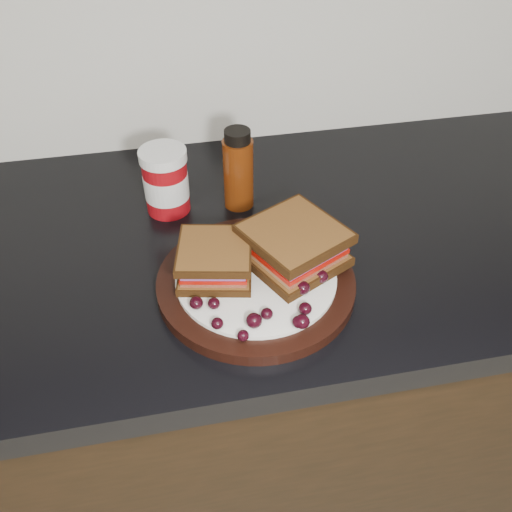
{
  "coord_description": "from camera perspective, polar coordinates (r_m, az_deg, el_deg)",
  "views": [
    {
      "loc": [
        -0.01,
        1.01,
        1.47
      ],
      "look_at": [
        0.1,
        1.58,
        0.96
      ],
      "focal_mm": 40.0,
      "sensor_mm": 36.0,
      "label": 1
    }
  ],
  "objects": [
    {
      "name": "grape_1",
      "position": [
        0.75,
        -4.23,
        -4.76
      ],
      "size": [
        0.02,
        0.02,
        0.02
      ],
      "primitive_type": "ellipsoid",
      "color": "black",
      "rests_on": "plate"
    },
    {
      "name": "grape_7",
      "position": [
        0.73,
        4.63,
        -6.55
      ],
      "size": [
        0.02,
        0.02,
        0.02
      ],
      "primitive_type": "ellipsoid",
      "color": "black",
      "rests_on": "plate"
    },
    {
      "name": "grape_8",
      "position": [
        0.74,
        4.94,
        -5.27
      ],
      "size": [
        0.02,
        0.02,
        0.02
      ],
      "primitive_type": "ellipsoid",
      "color": "black",
      "rests_on": "plate"
    },
    {
      "name": "grape_14",
      "position": [
        0.84,
        3.47,
        1.52
      ],
      "size": [
        0.02,
        0.02,
        0.02
      ],
      "primitive_type": "ellipsoid",
      "color": "black",
      "rests_on": "plate"
    },
    {
      "name": "oil_bottle",
      "position": [
        0.93,
        -1.8,
        8.7
      ],
      "size": [
        0.05,
        0.05,
        0.14
      ],
      "primitive_type": "cylinder",
      "rotation": [
        0.0,
        0.0,
        0.05
      ],
      "color": "#4F1F07",
      "rests_on": "countertop"
    },
    {
      "name": "grape_2",
      "position": [
        0.73,
        -3.89,
        -6.73
      ],
      "size": [
        0.02,
        0.02,
        0.01
      ],
      "primitive_type": "ellipsoid",
      "color": "black",
      "rests_on": "plate"
    },
    {
      "name": "grape_22",
      "position": [
        0.79,
        -5.48,
        -2.06
      ],
      "size": [
        0.01,
        0.01,
        0.01
      ],
      "primitive_type": "ellipsoid",
      "color": "black",
      "rests_on": "plate"
    },
    {
      "name": "condiment_jar",
      "position": [
        0.94,
        -9.01,
        7.43
      ],
      "size": [
        0.09,
        0.09,
        0.11
      ],
      "primitive_type": "cylinder",
      "rotation": [
        0.0,
        0.0,
        0.24
      ],
      "color": "maroon",
      "rests_on": "countertop"
    },
    {
      "name": "plate",
      "position": [
        0.81,
        0.0,
        -2.71
      ],
      "size": [
        0.28,
        0.28,
        0.02
      ],
      "primitive_type": "cylinder",
      "color": "black",
      "rests_on": "countertop"
    },
    {
      "name": "grape_11",
      "position": [
        0.8,
        5.78,
        -1.3
      ],
      "size": [
        0.02,
        0.02,
        0.02
      ],
      "primitive_type": "ellipsoid",
      "color": "black",
      "rests_on": "plate"
    },
    {
      "name": "grape_13",
      "position": [
        0.83,
        5.04,
        0.59
      ],
      "size": [
        0.02,
        0.02,
        0.02
      ],
      "primitive_type": "ellipsoid",
      "color": "black",
      "rests_on": "plate"
    },
    {
      "name": "grape_6",
      "position": [
        0.73,
        4.28,
        -6.59
      ],
      "size": [
        0.02,
        0.02,
        0.02
      ],
      "primitive_type": "ellipsoid",
      "color": "black",
      "rests_on": "plate"
    },
    {
      "name": "base_cabinets",
      "position": [
        1.25,
        -5.97,
        -15.52
      ],
      "size": [
        3.96,
        0.58,
        0.86
      ],
      "primitive_type": "cube",
      "color": "black",
      "rests_on": "ground_plane"
    },
    {
      "name": "grape_15",
      "position": [
        0.81,
        -2.68,
        -0.36
      ],
      "size": [
        0.02,
        0.02,
        0.02
      ],
      "primitive_type": "ellipsoid",
      "color": "black",
      "rests_on": "plate"
    },
    {
      "name": "grape_3",
      "position": [
        0.71,
        -1.3,
        -7.96
      ],
      "size": [
        0.02,
        0.02,
        0.01
      ],
      "primitive_type": "ellipsoid",
      "color": "black",
      "rests_on": "plate"
    },
    {
      "name": "grape_12",
      "position": [
        0.8,
        5.71,
        -0.89
      ],
      "size": [
        0.02,
        0.02,
        0.02
      ],
      "primitive_type": "ellipsoid",
      "color": "black",
      "rests_on": "plate"
    },
    {
      "name": "grape_18",
      "position": [
        0.79,
        -5.88,
        -1.85
      ],
      "size": [
        0.02,
        0.02,
        0.02
      ],
      "primitive_type": "ellipsoid",
      "color": "black",
      "rests_on": "plate"
    },
    {
      "name": "grape_16",
      "position": [
        0.81,
        -4.98,
        -0.13
      ],
      "size": [
        0.02,
        0.02,
        0.02
      ],
      "primitive_type": "ellipsoid",
      "color": "black",
      "rests_on": "plate"
    },
    {
      "name": "sandwich_right",
      "position": [
        0.8,
        3.81,
        1.05
      ],
      "size": [
        0.17,
        0.17,
        0.06
      ],
      "primitive_type": null,
      "rotation": [
        0.0,
        0.0,
        0.47
      ],
      "color": "brown",
      "rests_on": "plate"
    },
    {
      "name": "grape_19",
      "position": [
        0.78,
        -5.68,
        -2.32
      ],
      "size": [
        0.02,
        0.02,
        0.02
      ],
      "primitive_type": "ellipsoid",
      "color": "black",
      "rests_on": "plate"
    },
    {
      "name": "grape_4",
      "position": [
        0.72,
        -0.2,
        -6.47
      ],
      "size": [
        0.02,
        0.02,
        0.02
      ],
      "primitive_type": "ellipsoid",
      "color": "black",
      "rests_on": "plate"
    },
    {
      "name": "countertop",
      "position": [
        0.91,
        -7.93,
        0.22
      ],
      "size": [
        3.98,
        0.6,
        0.04
      ],
      "primitive_type": "cube",
      "color": "black",
      "rests_on": "base_cabinets"
    },
    {
      "name": "grape_5",
      "position": [
        0.74,
        1.09,
        -5.79
      ],
      "size": [
        0.02,
        0.02,
        0.02
      ],
      "primitive_type": "ellipsoid",
      "color": "black",
      "rests_on": "plate"
    },
    {
      "name": "grape_21",
      "position": [
        0.8,
        -3.57,
        -0.94
      ],
      "size": [
        0.02,
        0.02,
        0.02
      ],
      "primitive_type": "ellipsoid",
      "color": "black",
      "rests_on": "plate"
    },
    {
      "name": "grape_20",
      "position": [
        0.8,
        -3.09,
        -1.13
      ],
      "size": [
        0.02,
        0.02,
        0.02
      ],
      "primitive_type": "ellipsoid",
      "color": "black",
      "rests_on": "plate"
    },
    {
      "name": "sandwich_left",
      "position": [
        0.79,
        -4.12,
        -0.39
      ],
      "size": [
        0.12,
        0.12,
        0.05
      ],
      "primitive_type": null,
      "rotation": [
        0.0,
        0.0,
        -0.2
      ],
      "color": "brown",
      "rests_on": "plate"
    },
    {
      "name": "grape_9",
      "position": [
        0.77,
        4.69,
        -3.19
      ],
      "size": [
        0.02,
        0.02,
        0.02
      ],
      "primitive_type": "ellipsoid",
      "color": "black",
      "rests_on": "plate"
    },
    {
      "name": "grape_17",
      "position": [
        0.8,
        -5.7,
        -0.92
      ],
      "size": [
        0.02,
        0.02,
        0.02
      ],
      "primitive_type": "ellipsoid",
      "color": "black",
      "rests_on": "plate"
    },
    {
      "name": "grape_0",
      "position": [
        0.75,
        -6.0,
        -4.69
      ],
      "size": [
        0.02,
        0.02,
        0.02
      ],
      "primitive_type": "ellipsoid",
      "color": "black",
      "rests_on": "plate"
    },
    {
      "name": "grape_10",
      "position": [
        0.79,
        6.54,
        -2.05
      ],
      "size": [
        0.02,
        0.02,
        0.02
      ],
      "primitive_type": "ellipsoid",
      "color": "black",
      "rests_on": "plate"
    }
  ]
}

